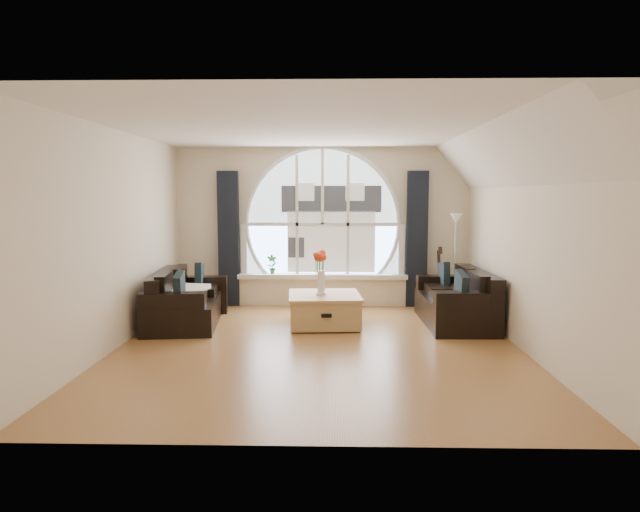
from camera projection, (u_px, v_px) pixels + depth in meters
The scene contains 21 objects.
ground at pixel (318, 347), 6.92m from camera, with size 5.00×5.50×0.01m, color brown.
ceiling at pixel (318, 127), 6.63m from camera, with size 5.00×5.50×0.01m, color silver.
wall_back at pixel (323, 227), 9.51m from camera, with size 5.00×0.01×2.70m, color beige.
wall_front at pixel (308, 269), 4.05m from camera, with size 5.00×0.01×2.70m, color beige.
wall_left at pixel (116, 239), 6.84m from camera, with size 0.01×5.50×2.70m, color beige.
wall_right at pixel (524, 240), 6.72m from camera, with size 0.01×5.50×2.70m, color beige.
attic_slope at pixel (502, 156), 6.62m from camera, with size 0.92×5.50×0.72m, color silver.
arched_window at pixel (323, 211), 9.45m from camera, with size 2.60×0.06×2.15m, color silver.
window_sill at pixel (322, 276), 9.50m from camera, with size 2.90×0.22×0.08m, color white.
window_frame at pixel (322, 211), 9.42m from camera, with size 2.76×0.08×2.15m, color white.
neighbor_house at pixel (331, 218), 9.45m from camera, with size 1.70×0.02×1.50m, color silver.
curtain_left at pixel (229, 239), 9.45m from camera, with size 0.35×0.12×2.30m, color black.
curtain_right at pixel (417, 239), 9.38m from camera, with size 0.35×0.12×2.30m, color black.
sofa_left at pixel (187, 297), 8.14m from camera, with size 0.87×1.74×0.77m, color black.
sofa_right at pixel (455, 297), 8.14m from camera, with size 0.89×1.78×0.79m, color black.
coffee_chest at pixel (324, 308), 8.07m from camera, with size 1.02×1.02×0.50m, color #A8824D.
throw_blanket at pixel (186, 291), 8.10m from camera, with size 0.55×0.55×0.10m, color silver.
vase_flowers at pixel (321, 268), 7.98m from camera, with size 0.24×0.24×0.70m, color white.
floor_lamp at pixel (455, 262), 9.05m from camera, with size 0.24×0.24×1.60m, color #B2B2B2.
guitar at pixel (438, 278), 9.17m from camera, with size 0.36×0.24×1.06m, color brown.
potted_plant at pixel (272, 264), 9.50m from camera, with size 0.18×0.12×0.33m, color #1E6023.
Camera 1 is at (0.18, -6.76, 1.88)m, focal length 31.15 mm.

